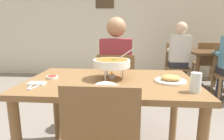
{
  "coord_description": "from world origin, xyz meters",
  "views": [
    {
      "loc": [
        0.14,
        -1.5,
        1.18
      ],
      "look_at": [
        0.0,
        0.15,
        0.83
      ],
      "focal_mm": 30.95,
      "sensor_mm": 36.0,
      "label": 1
    }
  ],
  "objects_px": {
    "appetizer_plate": "(171,79)",
    "sauce_dish": "(52,77)",
    "rice_plate": "(106,87)",
    "diner_main": "(116,66)",
    "chair_bg_left": "(177,63)",
    "chair_bg_corner": "(206,61)",
    "curry_bowl": "(112,63)",
    "patron_bg_left": "(179,52)",
    "drink_glass": "(195,84)",
    "chair_diner_main": "(116,86)",
    "dining_table_far": "(216,58)",
    "dining_table_main": "(110,93)"
  },
  "relations": [
    {
      "from": "chair_bg_left",
      "to": "chair_bg_corner",
      "type": "height_order",
      "value": "same"
    },
    {
      "from": "dining_table_far",
      "to": "patron_bg_left",
      "type": "relative_size",
      "value": 0.76
    },
    {
      "from": "dining_table_main",
      "to": "chair_bg_corner",
      "type": "relative_size",
      "value": 1.49
    },
    {
      "from": "dining_table_main",
      "to": "chair_bg_left",
      "type": "xyz_separation_m",
      "value": [
        1.1,
        2.36,
        -0.15
      ]
    },
    {
      "from": "appetizer_plate",
      "to": "chair_bg_corner",
      "type": "bearing_deg",
      "value": 64.23
    },
    {
      "from": "dining_table_far",
      "to": "patron_bg_left",
      "type": "distance_m",
      "value": 0.69
    },
    {
      "from": "chair_bg_corner",
      "to": "rice_plate",
      "type": "bearing_deg",
      "value": -121.01
    },
    {
      "from": "drink_glass",
      "to": "patron_bg_left",
      "type": "bearing_deg",
      "value": 78.19
    },
    {
      "from": "rice_plate",
      "to": "patron_bg_left",
      "type": "bearing_deg",
      "value": 66.31
    },
    {
      "from": "drink_glass",
      "to": "chair_bg_corner",
      "type": "distance_m",
      "value": 3.27
    },
    {
      "from": "chair_bg_left",
      "to": "dining_table_far",
      "type": "bearing_deg",
      "value": -9.01
    },
    {
      "from": "appetizer_plate",
      "to": "sauce_dish",
      "type": "height_order",
      "value": "appetizer_plate"
    },
    {
      "from": "drink_glass",
      "to": "chair_bg_left",
      "type": "distance_m",
      "value": 2.7
    },
    {
      "from": "appetizer_plate",
      "to": "dining_table_far",
      "type": "distance_m",
      "value": 2.63
    },
    {
      "from": "dining_table_far",
      "to": "chair_bg_corner",
      "type": "height_order",
      "value": "chair_bg_corner"
    },
    {
      "from": "chair_bg_corner",
      "to": "patron_bg_left",
      "type": "xyz_separation_m",
      "value": [
        -0.7,
        -0.49,
        0.24
      ]
    },
    {
      "from": "patron_bg_left",
      "to": "rice_plate",
      "type": "bearing_deg",
      "value": -113.69
    },
    {
      "from": "dining_table_main",
      "to": "patron_bg_left",
      "type": "bearing_deg",
      "value": 64.01
    },
    {
      "from": "curry_bowl",
      "to": "chair_bg_left",
      "type": "height_order",
      "value": "curry_bowl"
    },
    {
      "from": "dining_table_main",
      "to": "dining_table_far",
      "type": "distance_m",
      "value": 2.88
    },
    {
      "from": "curry_bowl",
      "to": "patron_bg_left",
      "type": "xyz_separation_m",
      "value": [
        1.1,
        2.23,
        -0.16
      ]
    },
    {
      "from": "dining_table_main",
      "to": "patron_bg_left",
      "type": "xyz_separation_m",
      "value": [
        1.1,
        2.26,
        0.08
      ]
    },
    {
      "from": "appetizer_plate",
      "to": "dining_table_far",
      "type": "bearing_deg",
      "value": 59.95
    },
    {
      "from": "chair_diner_main",
      "to": "diner_main",
      "type": "distance_m",
      "value": 0.24
    },
    {
      "from": "curry_bowl",
      "to": "chair_bg_left",
      "type": "bearing_deg",
      "value": 64.78
    },
    {
      "from": "dining_table_far",
      "to": "patron_bg_left",
      "type": "bearing_deg",
      "value": 179.3
    },
    {
      "from": "dining_table_main",
      "to": "chair_bg_left",
      "type": "distance_m",
      "value": 2.61
    },
    {
      "from": "drink_glass",
      "to": "chair_diner_main",
      "type": "bearing_deg",
      "value": 120.62
    },
    {
      "from": "diner_main",
      "to": "chair_bg_left",
      "type": "bearing_deg",
      "value": 55.71
    },
    {
      "from": "sauce_dish",
      "to": "patron_bg_left",
      "type": "bearing_deg",
      "value": 54.86
    },
    {
      "from": "chair_diner_main",
      "to": "curry_bowl",
      "type": "height_order",
      "value": "curry_bowl"
    },
    {
      "from": "diner_main",
      "to": "chair_diner_main",
      "type": "bearing_deg",
      "value": -90.0
    },
    {
      "from": "rice_plate",
      "to": "appetizer_plate",
      "type": "relative_size",
      "value": 1.0
    },
    {
      "from": "diner_main",
      "to": "drink_glass",
      "type": "relative_size",
      "value": 10.08
    },
    {
      "from": "chair_diner_main",
      "to": "drink_glass",
      "type": "height_order",
      "value": "drink_glass"
    },
    {
      "from": "chair_bg_corner",
      "to": "appetizer_plate",
      "type": "bearing_deg",
      "value": -115.77
    },
    {
      "from": "sauce_dish",
      "to": "appetizer_plate",
      "type": "bearing_deg",
      "value": -1.49
    },
    {
      "from": "chair_bg_corner",
      "to": "patron_bg_left",
      "type": "height_order",
      "value": "patron_bg_left"
    },
    {
      "from": "curry_bowl",
      "to": "sauce_dish",
      "type": "xyz_separation_m",
      "value": [
        -0.49,
        -0.03,
        -0.12
      ]
    },
    {
      "from": "sauce_dish",
      "to": "chair_bg_left",
      "type": "height_order",
      "value": "chair_bg_left"
    },
    {
      "from": "dining_table_far",
      "to": "appetizer_plate",
      "type": "bearing_deg",
      "value": -120.05
    },
    {
      "from": "drink_glass",
      "to": "chair_bg_corner",
      "type": "bearing_deg",
      "value": 67.75
    },
    {
      "from": "patron_bg_left",
      "to": "drink_glass",
      "type": "bearing_deg",
      "value": -101.81
    },
    {
      "from": "rice_plate",
      "to": "diner_main",
      "type": "bearing_deg",
      "value": 89.59
    },
    {
      "from": "curry_bowl",
      "to": "patron_bg_left",
      "type": "relative_size",
      "value": 0.25
    },
    {
      "from": "dining_table_main",
      "to": "chair_diner_main",
      "type": "bearing_deg",
      "value": 90.0
    },
    {
      "from": "chair_diner_main",
      "to": "dining_table_far",
      "type": "height_order",
      "value": "chair_diner_main"
    },
    {
      "from": "chair_diner_main",
      "to": "chair_bg_left",
      "type": "bearing_deg",
      "value": 56.24
    },
    {
      "from": "chair_diner_main",
      "to": "patron_bg_left",
      "type": "height_order",
      "value": "patron_bg_left"
    },
    {
      "from": "curry_bowl",
      "to": "dining_table_far",
      "type": "height_order",
      "value": "curry_bowl"
    }
  ]
}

